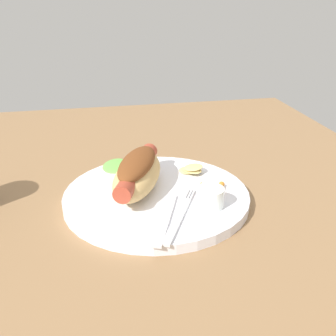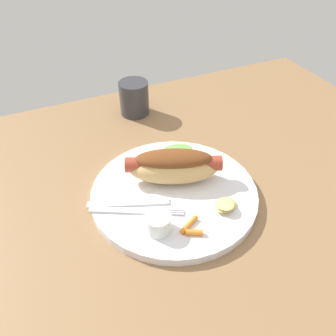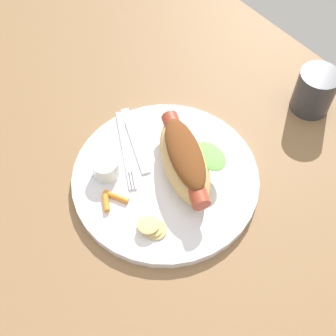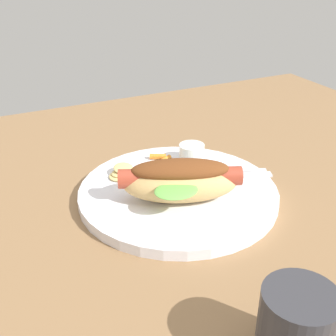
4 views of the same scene
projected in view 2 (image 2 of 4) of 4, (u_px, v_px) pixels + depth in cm
name	position (u px, v px, depth cm)	size (l,w,h in cm)	color
ground_plane	(174.00, 213.00, 63.56)	(120.00, 90.00, 1.80)	olive
plate	(174.00, 194.00, 64.90)	(30.00, 30.00, 1.60)	white
hot_dog	(174.00, 165.00, 64.67)	(17.59, 12.34, 6.21)	tan
sauce_ramekin	(158.00, 223.00, 56.49)	(4.25, 4.25, 3.05)	white
fork	(134.00, 211.00, 60.28)	(14.90, 8.28, 0.40)	silver
knife	(128.00, 203.00, 61.71)	(14.19, 1.40, 0.36)	silver
chips_pile	(226.00, 205.00, 60.74)	(5.19, 4.59, 1.62)	#D7BE75
carrot_garnish	(193.00, 228.00, 57.16)	(4.03, 4.22, 0.95)	orange
drinking_cup	(134.00, 98.00, 85.13)	(6.95, 6.95, 8.07)	#333338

